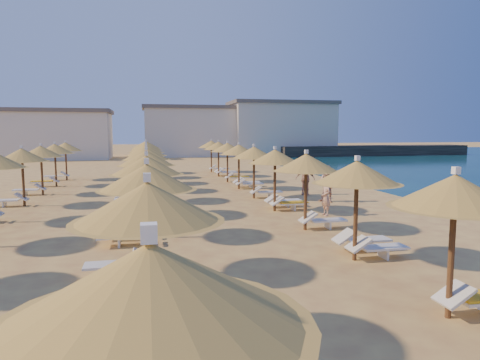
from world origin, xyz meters
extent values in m
plane|color=#E4C064|center=(0.00, 0.00, 0.00)|extent=(220.00, 220.00, 0.00)
cube|color=black|center=(29.99, 43.08, 0.75)|extent=(30.08, 4.68, 1.50)
cube|color=beige|center=(-15.98, 44.36, 3.00)|extent=(15.00, 8.00, 6.00)
cube|color=#59514C|center=(-15.98, 44.36, 6.25)|extent=(15.60, 8.48, 0.50)
cube|color=beige|center=(3.55, 47.73, 3.40)|extent=(15.00, 8.00, 6.80)
cube|color=#59514C|center=(3.55, 47.73, 7.05)|extent=(15.60, 8.48, 0.50)
cube|color=beige|center=(16.29, 46.50, 3.80)|extent=(15.00, 8.00, 7.60)
cube|color=#59514C|center=(16.29, 46.50, 7.85)|extent=(15.60, 8.48, 0.50)
cylinder|color=brown|center=(1.85, -8.98, 1.22)|extent=(0.12, 0.12, 2.43)
cone|color=olive|center=(1.85, -8.98, 2.50)|extent=(2.31, 2.31, 0.64)
cone|color=olive|center=(1.85, -8.98, 2.24)|extent=(2.49, 2.49, 0.12)
cube|color=white|center=(1.85, -8.98, 2.89)|extent=(0.12, 0.12, 0.14)
cylinder|color=brown|center=(1.85, -5.13, 1.22)|extent=(0.12, 0.12, 2.43)
cone|color=olive|center=(1.85, -5.13, 2.50)|extent=(2.31, 2.31, 0.64)
cone|color=olive|center=(1.85, -5.13, 2.24)|extent=(2.49, 2.49, 0.12)
cube|color=white|center=(1.85, -5.13, 2.89)|extent=(0.12, 0.12, 0.14)
cylinder|color=brown|center=(1.85, -1.28, 1.22)|extent=(0.12, 0.12, 2.43)
cone|color=olive|center=(1.85, -1.28, 2.50)|extent=(2.31, 2.31, 0.64)
cone|color=olive|center=(1.85, -1.28, 2.24)|extent=(2.49, 2.49, 0.12)
cube|color=white|center=(1.85, -1.28, 2.89)|extent=(0.12, 0.12, 0.14)
cylinder|color=brown|center=(1.85, 2.57, 1.22)|extent=(0.12, 0.12, 2.43)
cone|color=olive|center=(1.85, 2.57, 2.50)|extent=(2.31, 2.31, 0.64)
cone|color=olive|center=(1.85, 2.57, 2.24)|extent=(2.49, 2.49, 0.12)
cube|color=white|center=(1.85, 2.57, 2.89)|extent=(0.12, 0.12, 0.14)
cylinder|color=brown|center=(1.85, 6.42, 1.22)|extent=(0.12, 0.12, 2.43)
cone|color=olive|center=(1.85, 6.42, 2.50)|extent=(2.31, 2.31, 0.64)
cone|color=olive|center=(1.85, 6.42, 2.24)|extent=(2.49, 2.49, 0.12)
cube|color=white|center=(1.85, 6.42, 2.89)|extent=(0.12, 0.12, 0.14)
cylinder|color=brown|center=(1.85, 10.26, 1.22)|extent=(0.12, 0.12, 2.43)
cone|color=olive|center=(1.85, 10.26, 2.50)|extent=(2.31, 2.31, 0.64)
cone|color=olive|center=(1.85, 10.26, 2.24)|extent=(2.49, 2.49, 0.12)
cube|color=white|center=(1.85, 10.26, 2.89)|extent=(0.12, 0.12, 0.14)
cylinder|color=brown|center=(1.85, 14.11, 1.22)|extent=(0.12, 0.12, 2.43)
cone|color=olive|center=(1.85, 14.11, 2.50)|extent=(2.31, 2.31, 0.64)
cone|color=olive|center=(1.85, 14.11, 2.24)|extent=(2.49, 2.49, 0.12)
cube|color=white|center=(1.85, 14.11, 2.89)|extent=(0.12, 0.12, 0.14)
cylinder|color=brown|center=(1.85, 17.96, 1.22)|extent=(0.12, 0.12, 2.43)
cone|color=olive|center=(1.85, 17.96, 2.50)|extent=(2.31, 2.31, 0.64)
cone|color=olive|center=(1.85, 17.96, 2.24)|extent=(2.49, 2.49, 0.12)
cube|color=white|center=(1.85, 17.96, 2.89)|extent=(0.12, 0.12, 0.14)
cylinder|color=brown|center=(1.85, 21.81, 1.22)|extent=(0.12, 0.12, 2.43)
cone|color=olive|center=(1.85, 21.81, 2.50)|extent=(2.31, 2.31, 0.64)
cone|color=olive|center=(1.85, 21.81, 2.24)|extent=(2.49, 2.49, 0.12)
cube|color=white|center=(1.85, 21.81, 2.89)|extent=(0.12, 0.12, 0.14)
cone|color=olive|center=(-3.83, -12.83, 2.50)|extent=(2.31, 2.31, 0.64)
cone|color=olive|center=(-3.83, -12.83, 2.24)|extent=(2.49, 2.49, 0.12)
cube|color=white|center=(-3.83, -12.83, 2.89)|extent=(0.12, 0.12, 0.14)
cylinder|color=brown|center=(-3.83, -8.98, 1.22)|extent=(0.12, 0.12, 2.43)
cone|color=olive|center=(-3.83, -8.98, 2.50)|extent=(2.31, 2.31, 0.64)
cone|color=olive|center=(-3.83, -8.98, 2.24)|extent=(2.49, 2.49, 0.12)
cube|color=white|center=(-3.83, -8.98, 2.89)|extent=(0.12, 0.12, 0.14)
cylinder|color=brown|center=(-3.83, -5.13, 1.22)|extent=(0.12, 0.12, 2.43)
cone|color=olive|center=(-3.83, -5.13, 2.50)|extent=(2.31, 2.31, 0.64)
cone|color=olive|center=(-3.83, -5.13, 2.24)|extent=(2.49, 2.49, 0.12)
cube|color=white|center=(-3.83, -5.13, 2.89)|extent=(0.12, 0.12, 0.14)
cylinder|color=brown|center=(-3.83, -1.28, 1.22)|extent=(0.12, 0.12, 2.43)
cone|color=olive|center=(-3.83, -1.28, 2.50)|extent=(2.31, 2.31, 0.64)
cone|color=olive|center=(-3.83, -1.28, 2.24)|extent=(2.49, 2.49, 0.12)
cube|color=white|center=(-3.83, -1.28, 2.89)|extent=(0.12, 0.12, 0.14)
cylinder|color=brown|center=(-3.83, 2.57, 1.22)|extent=(0.12, 0.12, 2.43)
cone|color=olive|center=(-3.83, 2.57, 2.50)|extent=(2.31, 2.31, 0.64)
cone|color=olive|center=(-3.83, 2.57, 2.24)|extent=(2.49, 2.49, 0.12)
cube|color=white|center=(-3.83, 2.57, 2.89)|extent=(0.12, 0.12, 0.14)
cylinder|color=brown|center=(-3.83, 6.42, 1.22)|extent=(0.12, 0.12, 2.43)
cone|color=olive|center=(-3.83, 6.42, 2.50)|extent=(2.31, 2.31, 0.64)
cone|color=olive|center=(-3.83, 6.42, 2.24)|extent=(2.49, 2.49, 0.12)
cube|color=white|center=(-3.83, 6.42, 2.89)|extent=(0.12, 0.12, 0.14)
cylinder|color=brown|center=(-3.83, 10.26, 1.22)|extent=(0.12, 0.12, 2.43)
cone|color=olive|center=(-3.83, 10.26, 2.50)|extent=(2.31, 2.31, 0.64)
cone|color=olive|center=(-3.83, 10.26, 2.24)|extent=(2.49, 2.49, 0.12)
cube|color=white|center=(-3.83, 10.26, 2.89)|extent=(0.12, 0.12, 0.14)
cylinder|color=brown|center=(-3.83, 14.11, 1.22)|extent=(0.12, 0.12, 2.43)
cone|color=olive|center=(-3.83, 14.11, 2.50)|extent=(2.31, 2.31, 0.64)
cone|color=olive|center=(-3.83, 14.11, 2.24)|extent=(2.49, 2.49, 0.12)
cube|color=white|center=(-3.83, 14.11, 2.89)|extent=(0.12, 0.12, 0.14)
cylinder|color=brown|center=(-3.83, 17.96, 1.22)|extent=(0.12, 0.12, 2.43)
cone|color=olive|center=(-3.83, 17.96, 2.50)|extent=(2.31, 2.31, 0.64)
cone|color=olive|center=(-3.83, 17.96, 2.24)|extent=(2.49, 2.49, 0.12)
cube|color=white|center=(-3.83, 17.96, 2.89)|extent=(0.12, 0.12, 0.14)
cylinder|color=brown|center=(-3.83, 21.81, 1.22)|extent=(0.12, 0.12, 2.43)
cone|color=olive|center=(-3.83, 21.81, 2.50)|extent=(2.31, 2.31, 0.64)
cone|color=olive|center=(-3.83, 21.81, 2.24)|extent=(2.49, 2.49, 0.12)
cube|color=white|center=(-3.83, 21.81, 2.89)|extent=(0.12, 0.12, 0.14)
cylinder|color=brown|center=(-9.69, 6.42, 1.22)|extent=(0.12, 0.12, 2.43)
cone|color=olive|center=(-9.69, 6.42, 2.50)|extent=(2.31, 2.31, 0.64)
cone|color=olive|center=(-9.69, 6.42, 2.24)|extent=(2.49, 2.49, 0.12)
cube|color=white|center=(-9.69, 6.42, 2.89)|extent=(0.12, 0.12, 0.14)
cylinder|color=brown|center=(-9.69, 10.26, 1.22)|extent=(0.12, 0.12, 2.43)
cone|color=olive|center=(-9.69, 10.26, 2.50)|extent=(2.31, 2.31, 0.64)
cone|color=olive|center=(-9.69, 10.26, 2.24)|extent=(2.49, 2.49, 0.12)
cube|color=white|center=(-9.69, 10.26, 2.89)|extent=(0.12, 0.12, 0.14)
cylinder|color=brown|center=(-9.69, 14.11, 1.22)|extent=(0.12, 0.12, 2.43)
cone|color=olive|center=(-9.69, 14.11, 2.50)|extent=(2.31, 2.31, 0.64)
cone|color=olive|center=(-9.69, 14.11, 2.24)|extent=(2.49, 2.49, 0.12)
cube|color=white|center=(-9.69, 14.11, 2.89)|extent=(0.12, 0.12, 0.14)
cylinder|color=brown|center=(-9.69, 17.96, 1.22)|extent=(0.12, 0.12, 2.43)
cone|color=olive|center=(-9.69, 17.96, 2.50)|extent=(2.31, 2.31, 0.64)
cone|color=olive|center=(-9.69, 17.96, 2.24)|extent=(2.49, 2.49, 0.12)
cube|color=white|center=(-9.69, 17.96, 2.89)|extent=(0.12, 0.12, 0.14)
cube|color=white|center=(1.95, -8.98, 0.46)|extent=(0.58, 0.59, 0.40)
cube|color=white|center=(-4.73, -8.98, 0.32)|extent=(1.36, 0.59, 0.06)
cube|color=white|center=(-4.73, -8.98, 0.16)|extent=(0.06, 0.53, 0.32)
cube|color=white|center=(-3.94, -8.98, 0.46)|extent=(0.58, 0.59, 0.40)
cube|color=white|center=(-3.94, -9.88, 0.46)|extent=(0.58, 0.59, 0.40)
cube|color=white|center=(2.75, -5.13, 0.32)|extent=(1.36, 0.59, 0.06)
cube|color=white|center=(2.75, -5.13, 0.16)|extent=(0.06, 0.53, 0.32)
cube|color=white|center=(1.95, -5.13, 0.46)|extent=(0.58, 0.59, 0.40)
cube|color=white|center=(2.75, -4.23, 0.32)|extent=(1.36, 0.59, 0.06)
cube|color=white|center=(2.75, -4.23, 0.16)|extent=(0.06, 0.53, 0.32)
cube|color=white|center=(1.95, -4.23, 0.46)|extent=(0.58, 0.59, 0.40)
cube|color=white|center=(-4.73, -5.13, 0.32)|extent=(1.36, 0.59, 0.06)
cube|color=white|center=(-4.73, -5.13, 0.16)|extent=(0.06, 0.53, 0.32)
cube|color=white|center=(-3.94, -5.13, 0.46)|extent=(0.58, 0.59, 0.40)
cube|color=white|center=(2.75, -1.28, 0.32)|extent=(1.36, 0.59, 0.06)
cube|color=white|center=(2.75, -1.28, 0.16)|extent=(0.06, 0.53, 0.32)
cube|color=white|center=(1.95, -1.28, 0.46)|extent=(0.58, 0.59, 0.40)
cube|color=white|center=(-4.73, -1.28, 0.32)|extent=(1.36, 0.59, 0.06)
cube|color=white|center=(-4.73, -1.28, 0.16)|extent=(0.06, 0.53, 0.32)
cube|color=white|center=(-3.94, -1.28, 0.46)|extent=(0.58, 0.59, 0.40)
cube|color=white|center=(-4.73, -2.18, 0.32)|extent=(1.36, 0.59, 0.06)
cube|color=white|center=(-4.73, -2.18, 0.16)|extent=(0.06, 0.53, 0.32)
cube|color=white|center=(-3.94, -2.18, 0.46)|extent=(0.58, 0.59, 0.40)
cube|color=yellow|center=(-4.73, -2.18, 0.38)|extent=(1.30, 0.55, 0.05)
cube|color=white|center=(2.75, 2.57, 0.32)|extent=(1.36, 0.59, 0.06)
cube|color=white|center=(2.75, 2.57, 0.16)|extent=(0.06, 0.53, 0.32)
cube|color=white|center=(1.95, 2.57, 0.46)|extent=(0.58, 0.59, 0.40)
cube|color=yellow|center=(2.75, 2.57, 0.38)|extent=(1.30, 0.55, 0.05)
cube|color=white|center=(2.75, 3.47, 0.32)|extent=(1.36, 0.59, 0.06)
cube|color=white|center=(2.75, 3.47, 0.16)|extent=(0.06, 0.53, 0.32)
cube|color=white|center=(1.95, 3.47, 0.46)|extent=(0.58, 0.59, 0.40)
cube|color=white|center=(-4.73, 2.57, 0.32)|extent=(1.36, 0.59, 0.06)
cube|color=white|center=(-4.73, 2.57, 0.16)|extent=(0.06, 0.53, 0.32)
cube|color=white|center=(-3.94, 2.57, 0.46)|extent=(0.58, 0.59, 0.40)
cube|color=yellow|center=(-4.73, 2.57, 0.38)|extent=(1.30, 0.55, 0.05)
cube|color=white|center=(2.75, 6.42, 0.32)|extent=(1.36, 0.59, 0.06)
cube|color=white|center=(2.75, 6.42, 0.16)|extent=(0.06, 0.53, 0.32)
cube|color=white|center=(1.95, 6.42, 0.46)|extent=(0.58, 0.59, 0.40)
cube|color=white|center=(-4.73, 6.42, 0.32)|extent=(1.36, 0.59, 0.06)
cube|color=white|center=(-4.73, 6.42, 0.16)|extent=(0.06, 0.53, 0.32)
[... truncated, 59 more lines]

